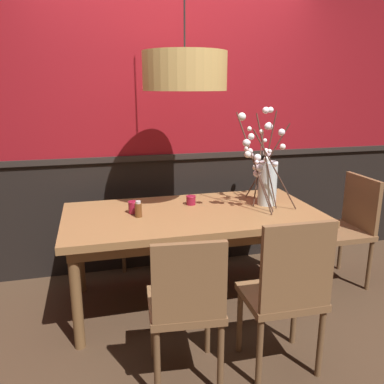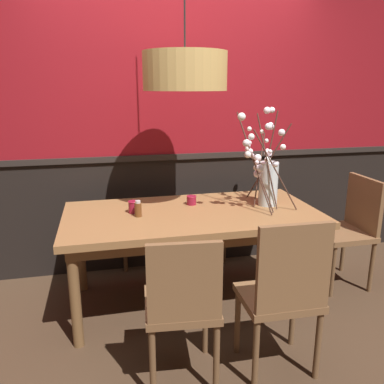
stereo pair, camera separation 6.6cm
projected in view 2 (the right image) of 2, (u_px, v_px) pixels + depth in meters
name	position (u px, v px, depth m)	size (l,w,h in m)	color
ground_plane	(192.00, 300.00, 3.14)	(24.00, 24.00, 0.00)	#422D1E
back_wall	(173.00, 107.00, 3.48)	(5.55, 0.14, 2.97)	black
dining_table	(192.00, 222.00, 2.97)	(1.89, 0.95, 0.74)	olive
chair_far_side_left	(139.00, 207.00, 3.79)	(0.44, 0.45, 0.93)	brown
chair_near_side_right	(284.00, 291.00, 2.21)	(0.44, 0.39, 0.97)	brown
chair_far_side_right	(198.00, 206.00, 3.88)	(0.45, 0.47, 0.90)	brown
chair_head_east_end	(350.00, 225.00, 3.30)	(0.42, 0.46, 0.93)	brown
chair_near_side_left	(182.00, 303.00, 2.13)	(0.44, 0.46, 0.92)	brown
vase_with_blossoms	(266.00, 176.00, 3.04)	(0.56, 0.65, 0.76)	silver
candle_holder_nearer_center	(191.00, 200.00, 3.11)	(0.08, 0.08, 0.07)	maroon
candle_holder_nearer_edge	(133.00, 207.00, 2.91)	(0.08, 0.08, 0.09)	maroon
condiment_bottle	(138.00, 209.00, 2.82)	(0.05, 0.05, 0.12)	brown
pendant_lamp	(185.00, 71.00, 2.73)	(0.59, 0.59, 1.35)	tan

